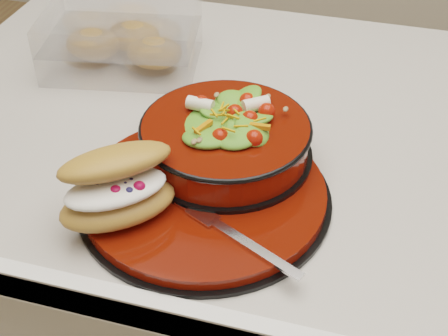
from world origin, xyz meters
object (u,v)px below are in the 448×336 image
(dinner_plate, at_px, (205,194))
(croissant, at_px, (118,187))
(salad_bowl, at_px, (226,133))
(fork, at_px, (239,238))
(pastry_box, at_px, (123,39))
(island_counter, at_px, (294,319))

(dinner_plate, relative_size, croissant, 2.01)
(salad_bowl, height_order, fork, salad_bowl)
(dinner_plate, relative_size, pastry_box, 1.18)
(salad_bowl, height_order, croissant, salad_bowl)
(island_counter, bearing_deg, dinner_plate, -119.73)
(island_counter, xyz_separation_m, croissant, (-0.19, -0.26, 0.51))
(dinner_plate, bearing_deg, croissant, -139.74)
(fork, relative_size, pastry_box, 0.57)
(fork, xyz_separation_m, pastry_box, (-0.29, 0.37, 0.02))
(island_counter, bearing_deg, fork, -99.90)
(island_counter, distance_m, pastry_box, 0.60)
(salad_bowl, relative_size, croissant, 1.44)
(fork, height_order, pastry_box, pastry_box)
(island_counter, distance_m, dinner_plate, 0.51)
(island_counter, bearing_deg, pastry_box, 163.17)
(salad_bowl, distance_m, croissant, 0.17)
(dinner_plate, height_order, croissant, croissant)
(pastry_box, bearing_deg, fork, -61.89)
(dinner_plate, height_order, pastry_box, pastry_box)
(island_counter, height_order, dinner_plate, dinner_plate)
(salad_bowl, relative_size, fork, 1.48)
(dinner_plate, distance_m, pastry_box, 0.37)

